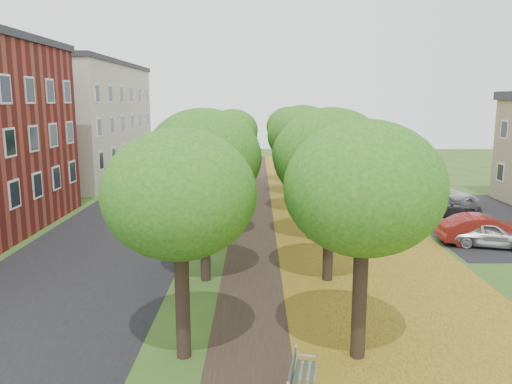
{
  "coord_description": "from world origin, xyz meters",
  "views": [
    {
      "loc": [
        -0.18,
        -12.76,
        6.98
      ],
      "look_at": [
        -0.23,
        11.59,
        2.5
      ],
      "focal_mm": 35.0,
      "sensor_mm": 36.0,
      "label": 1
    }
  ],
  "objects_px": {
    "car_silver": "(488,233)",
    "car_grey": "(441,205)",
    "bench": "(301,381)",
    "car_white": "(440,196)",
    "car_red": "(485,230)"
  },
  "relations": [
    {
      "from": "bench",
      "to": "car_white",
      "type": "bearing_deg",
      "value": -16.99
    },
    {
      "from": "car_red",
      "to": "bench",
      "type": "bearing_deg",
      "value": 145.21
    },
    {
      "from": "car_red",
      "to": "car_grey",
      "type": "relative_size",
      "value": 0.93
    },
    {
      "from": "car_white",
      "to": "car_silver",
      "type": "bearing_deg",
      "value": 164.34
    },
    {
      "from": "car_red",
      "to": "car_silver",
      "type": "bearing_deg",
      "value": -176.67
    },
    {
      "from": "car_silver",
      "to": "car_grey",
      "type": "height_order",
      "value": "car_grey"
    },
    {
      "from": "car_silver",
      "to": "car_red",
      "type": "relative_size",
      "value": 0.86
    },
    {
      "from": "car_silver",
      "to": "car_grey",
      "type": "xyz_separation_m",
      "value": [
        0.07,
        6.52,
        0.04
      ]
    },
    {
      "from": "car_grey",
      "to": "bench",
      "type": "bearing_deg",
      "value": 164.52
    },
    {
      "from": "car_red",
      "to": "car_grey",
      "type": "xyz_separation_m",
      "value": [
        0.07,
        6.17,
        -0.04
      ]
    },
    {
      "from": "car_grey",
      "to": "car_silver",
      "type": "bearing_deg",
      "value": -167.96
    },
    {
      "from": "bench",
      "to": "car_red",
      "type": "bearing_deg",
      "value": -28.06
    },
    {
      "from": "car_silver",
      "to": "car_red",
      "type": "bearing_deg",
      "value": 15.06
    },
    {
      "from": "car_red",
      "to": "car_white",
      "type": "relative_size",
      "value": 0.87
    },
    {
      "from": "car_white",
      "to": "car_grey",
      "type": "bearing_deg",
      "value": 151.75
    }
  ]
}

